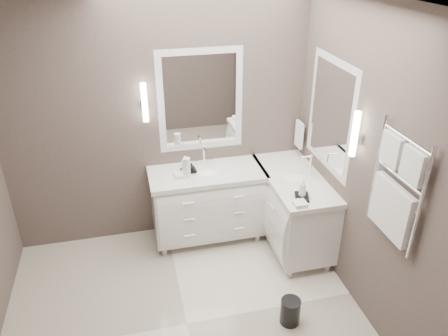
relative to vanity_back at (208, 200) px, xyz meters
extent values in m
cube|color=silver|center=(-0.45, -1.23, -0.49)|extent=(3.20, 3.00, 0.01)
cube|color=white|center=(-0.45, -1.23, 2.22)|extent=(3.20, 3.00, 0.01)
cube|color=#504440|center=(-0.45, 0.28, 0.86)|extent=(3.20, 0.01, 2.70)
cube|color=#504440|center=(1.15, -1.23, 0.86)|extent=(0.01, 3.00, 2.70)
cube|color=white|center=(0.00, 0.00, -0.04)|extent=(1.20, 0.55, 0.70)
cube|color=silver|center=(0.00, 0.00, 0.34)|extent=(1.24, 0.59, 0.05)
ellipsoid|color=white|center=(0.00, 0.00, 0.32)|extent=(0.36, 0.28, 0.12)
cylinder|color=white|center=(0.00, 0.16, 0.47)|extent=(0.02, 0.02, 0.22)
cube|color=white|center=(0.88, -0.33, -0.04)|extent=(0.55, 1.20, 0.70)
cube|color=silver|center=(0.88, -0.33, 0.34)|extent=(0.59, 1.24, 0.05)
ellipsoid|color=white|center=(0.88, -0.33, 0.32)|extent=(0.36, 0.28, 0.12)
cylinder|color=white|center=(1.04, -0.33, 0.47)|extent=(0.02, 0.02, 0.22)
cube|color=white|center=(0.00, 0.26, 1.06)|extent=(0.90, 0.02, 1.10)
cube|color=white|center=(0.00, 0.26, 1.06)|extent=(0.77, 0.02, 0.96)
cube|color=white|center=(1.14, -0.43, 1.06)|extent=(0.02, 0.90, 1.10)
cube|color=white|center=(1.14, -0.43, 1.06)|extent=(0.02, 0.90, 0.96)
cube|color=white|center=(-0.58, 0.20, 1.06)|extent=(0.05, 0.05, 0.10)
cylinder|color=white|center=(-0.58, 0.20, 1.11)|extent=(0.06, 0.06, 0.40)
cube|color=white|center=(1.08, -1.01, 1.06)|extent=(0.05, 0.05, 0.10)
cylinder|color=white|center=(1.08, -1.01, 1.11)|extent=(0.06, 0.06, 0.40)
cylinder|color=white|center=(1.10, 0.13, 0.76)|extent=(0.02, 0.22, 0.02)
cube|color=white|center=(1.08, 0.13, 0.62)|extent=(0.03, 0.17, 0.30)
cylinder|color=white|center=(1.10, -1.90, 0.96)|extent=(0.03, 0.03, 0.90)
cylinder|color=white|center=(1.10, -1.35, 0.96)|extent=(0.03, 0.03, 0.90)
cube|color=white|center=(1.10, -1.76, 1.19)|extent=(0.06, 0.22, 0.24)
cube|color=white|center=(1.10, -1.50, 1.19)|extent=(0.06, 0.22, 0.24)
cube|color=white|center=(1.10, -1.63, 0.75)|extent=(0.06, 0.46, 0.42)
cylinder|color=black|center=(0.45, -1.42, -0.36)|extent=(0.20, 0.20, 0.25)
cube|color=black|center=(-0.19, 0.04, 0.38)|extent=(0.16, 0.13, 0.02)
cube|color=black|center=(0.78, -0.74, 0.38)|extent=(0.17, 0.20, 0.03)
cylinder|color=silver|center=(-0.22, -0.07, 0.47)|extent=(0.09, 0.09, 0.21)
imported|color=white|center=(-0.22, 0.06, 0.46)|extent=(0.08, 0.08, 0.15)
imported|color=black|center=(-0.16, 0.01, 0.43)|extent=(0.09, 0.09, 0.09)
imported|color=white|center=(0.78, -0.74, 0.48)|extent=(0.09, 0.09, 0.18)
camera|label=1|loc=(-0.79, -4.02, 2.58)|focal=35.00mm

